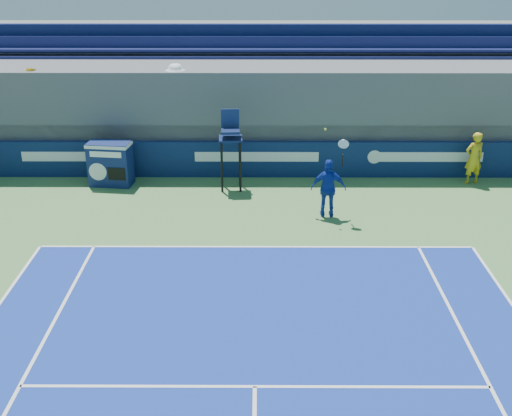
{
  "coord_description": "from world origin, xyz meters",
  "views": [
    {
      "loc": [
        0.06,
        -2.69,
        7.25
      ],
      "look_at": [
        0.0,
        11.5,
        1.25
      ],
      "focal_mm": 45.0,
      "sensor_mm": 36.0,
      "label": 1
    }
  ],
  "objects_px": {
    "ball_person": "(474,158)",
    "umpire_chair": "(231,141)",
    "match_clock": "(110,163)",
    "tennis_player": "(328,188)"
  },
  "relations": [
    {
      "from": "umpire_chair",
      "to": "tennis_player",
      "type": "relative_size",
      "value": 0.96
    },
    {
      "from": "match_clock",
      "to": "umpire_chair",
      "type": "relative_size",
      "value": 0.56
    },
    {
      "from": "umpire_chair",
      "to": "tennis_player",
      "type": "distance_m",
      "value": 3.6
    },
    {
      "from": "ball_person",
      "to": "umpire_chair",
      "type": "height_order",
      "value": "umpire_chair"
    },
    {
      "from": "ball_person",
      "to": "tennis_player",
      "type": "bearing_deg",
      "value": 14.69
    },
    {
      "from": "ball_person",
      "to": "tennis_player",
      "type": "distance_m",
      "value": 5.52
    },
    {
      "from": "match_clock",
      "to": "tennis_player",
      "type": "relative_size",
      "value": 0.54
    },
    {
      "from": "umpire_chair",
      "to": "tennis_player",
      "type": "bearing_deg",
      "value": -37.77
    },
    {
      "from": "ball_person",
      "to": "umpire_chair",
      "type": "bearing_deg",
      "value": -10.35
    },
    {
      "from": "ball_person",
      "to": "match_clock",
      "type": "height_order",
      "value": "ball_person"
    }
  ]
}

